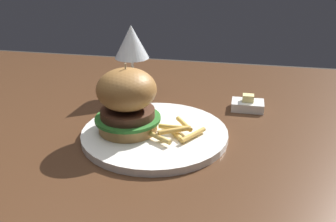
{
  "coord_description": "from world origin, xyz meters",
  "views": [
    {
      "loc": [
        0.13,
        -0.75,
        1.08
      ],
      "look_at": [
        -0.0,
        -0.09,
        0.78
      ],
      "focal_mm": 40.0,
      "sensor_mm": 36.0,
      "label": 1
    }
  ],
  "objects_px": {
    "butter_dish": "(248,105)",
    "wine_glass": "(131,43)",
    "burger_sandwich": "(127,100)",
    "main_plate": "(155,134)"
  },
  "relations": [
    {
      "from": "butter_dish",
      "to": "wine_glass",
      "type": "bearing_deg",
      "value": 171.26
    },
    {
      "from": "wine_glass",
      "to": "butter_dish",
      "type": "distance_m",
      "value": 0.31
    },
    {
      "from": "burger_sandwich",
      "to": "wine_glass",
      "type": "distance_m",
      "value": 0.24
    },
    {
      "from": "main_plate",
      "to": "wine_glass",
      "type": "bearing_deg",
      "value": 116.26
    },
    {
      "from": "burger_sandwich",
      "to": "butter_dish",
      "type": "height_order",
      "value": "burger_sandwich"
    },
    {
      "from": "wine_glass",
      "to": "butter_dish",
      "type": "relative_size",
      "value": 2.42
    },
    {
      "from": "main_plate",
      "to": "burger_sandwich",
      "type": "height_order",
      "value": "burger_sandwich"
    },
    {
      "from": "wine_glass",
      "to": "burger_sandwich",
      "type": "bearing_deg",
      "value": -75.96
    },
    {
      "from": "burger_sandwich",
      "to": "wine_glass",
      "type": "relative_size",
      "value": 0.77
    },
    {
      "from": "burger_sandwich",
      "to": "wine_glass",
      "type": "bearing_deg",
      "value": 104.04
    }
  ]
}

